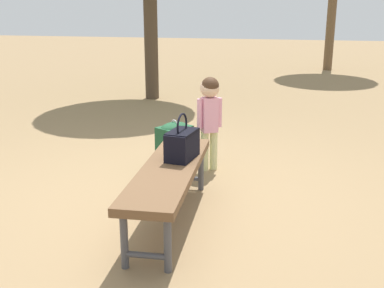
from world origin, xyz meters
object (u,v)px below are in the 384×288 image
at_px(handbag, 182,143).
at_px(backpack_large, 175,146).
at_px(child_standing, 210,109).
at_px(park_bench, 169,174).

height_order(handbag, backpack_large, handbag).
bearing_deg(handbag, child_standing, -1.47).
relative_size(park_bench, backpack_large, 3.02).
distance_m(park_bench, handbag, 0.29).
bearing_deg(child_standing, handbag, 178.53).
distance_m(park_bench, child_standing, 1.28).
height_order(park_bench, backpack_large, backpack_large).
height_order(park_bench, child_standing, child_standing).
relative_size(park_bench, handbag, 4.40).
height_order(child_standing, backpack_large, child_standing).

